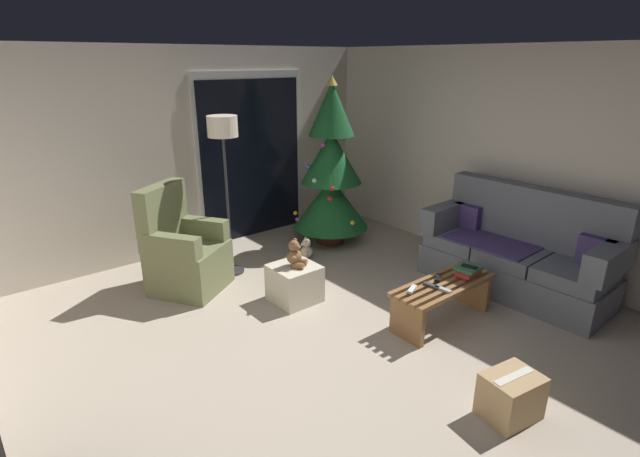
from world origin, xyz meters
name	(u,v)px	position (x,y,z in m)	size (l,w,h in m)	color
ground_plane	(336,356)	(0.00, 0.00, 0.00)	(7.00, 7.00, 0.00)	#B2A38E
wall_back	(171,154)	(0.00, 3.06, 1.25)	(5.72, 0.12, 2.50)	beige
wall_right	(532,164)	(2.86, 0.00, 1.25)	(0.12, 6.00, 2.50)	beige
patio_door_frame	(251,156)	(1.08, 2.99, 1.10)	(1.60, 0.02, 2.20)	silver
patio_door_glass	(252,160)	(1.08, 2.97, 1.05)	(1.50, 0.02, 2.10)	black
couch	(518,254)	(2.32, -0.26, 0.40)	(0.83, 1.96, 1.08)	slate
coffee_table	(443,296)	(1.14, -0.20, 0.27)	(1.10, 0.40, 0.40)	olive
remote_graphite	(431,286)	(0.99, -0.17, 0.41)	(0.04, 0.16, 0.02)	#333338
remote_silver	(443,289)	(1.01, -0.28, 0.41)	(0.04, 0.16, 0.02)	#ADADB2
remote_white	(412,289)	(0.80, -0.11, 0.41)	(0.04, 0.16, 0.02)	silver
remote_black	(438,278)	(1.17, -0.11, 0.41)	(0.04, 0.16, 0.02)	black
book_stack	(468,271)	(1.43, -0.25, 0.45)	(0.28, 0.22, 0.09)	#A32D28
cell_phone	(470,267)	(1.45, -0.25, 0.49)	(0.07, 0.14, 0.01)	black
christmas_tree	(331,173)	(1.69, 2.04, 0.95)	(0.99, 0.99, 2.15)	#4C1E19
armchair	(184,253)	(-0.41, 1.98, 0.40)	(0.95, 0.95, 1.13)	olive
floor_lamp	(223,142)	(0.17, 2.03, 1.51)	(0.32, 0.32, 1.78)	#2D2D30
ottoman	(295,283)	(0.32, 1.02, 0.19)	(0.44, 0.44, 0.38)	beige
teddy_bear_chestnut	(295,255)	(0.33, 1.01, 0.50)	(0.21, 0.22, 0.29)	brown
teddy_bear_cream_by_tree	(306,250)	(1.05, 1.77, 0.12)	(0.21, 0.21, 0.29)	beige
cardboard_box_taped_mid_floor	(511,396)	(0.47, -1.29, 0.16)	(0.42, 0.36, 0.33)	tan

